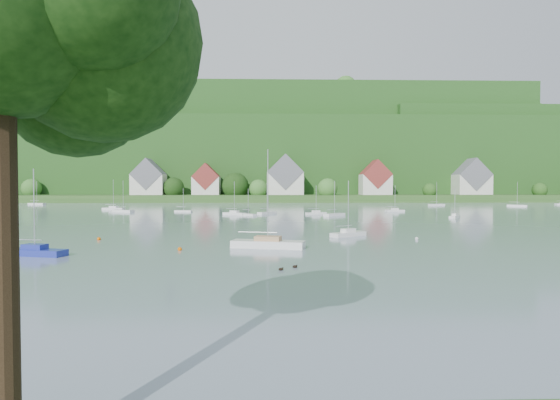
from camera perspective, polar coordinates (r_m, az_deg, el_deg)
name	(u,v)px	position (r m, az deg, el deg)	size (l,w,h in m)	color
ground	(341,356)	(19.66, 7.49, -18.48)	(600.00, 600.00, 0.00)	slate
near_tree	(21,5)	(13.35, -29.24, 20.16)	(8.40, 8.50, 13.70)	black
far_shore_strip	(273,197)	(218.30, -0.82, 0.32)	(600.00, 60.00, 3.00)	#274D1C
forested_ridge	(273,160)	(287.26, -0.92, 4.92)	(620.00, 181.22, 69.89)	#1C4516
village_building_0	(149,180)	(211.74, -15.83, 2.38)	(14.00, 10.40, 16.00)	beige
village_building_1	(206,182)	(208.99, -9.03, 2.23)	(12.00, 9.36, 14.00)	beige
village_building_2	(285,178)	(206.40, 0.62, 2.68)	(16.00, 11.44, 18.00)	beige
village_building_3	(375,180)	(209.79, 11.63, 2.40)	(13.00, 10.40, 15.50)	beige
village_building_4	(472,180)	(228.04, 22.48, 2.28)	(15.00, 10.40, 16.50)	beige
near_sailboat_1	(35,251)	(51.47, -27.91, -5.56)	(6.53, 3.25, 8.49)	navy
near_sailboat_2	(268,243)	(51.16, -1.50, -5.32)	(8.31, 4.08, 10.80)	silver
near_sailboat_3	(348,233)	(63.64, 8.38, -4.05)	(5.38, 4.62, 7.53)	silver
mooring_buoy_0	(180,250)	(50.37, -12.21, -6.07)	(0.45, 0.45, 0.45)	#E15900
mooring_buoy_1	(417,240)	(61.47, 16.44, -4.70)	(0.44, 0.44, 0.44)	silver
mooring_buoy_3	(350,236)	(64.39, 8.55, -4.36)	(0.47, 0.47, 0.47)	#E15900
mooring_buoy_5	(99,240)	(62.92, -21.36, -4.60)	(0.48, 0.48, 0.48)	#E15900
duck_pair	(288,268)	(38.34, 1.00, -8.33)	(1.61, 1.45, 0.29)	black
far_sailboat_cluster	(300,209)	(132.83, 2.50, -1.06)	(197.40, 77.55, 8.71)	silver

